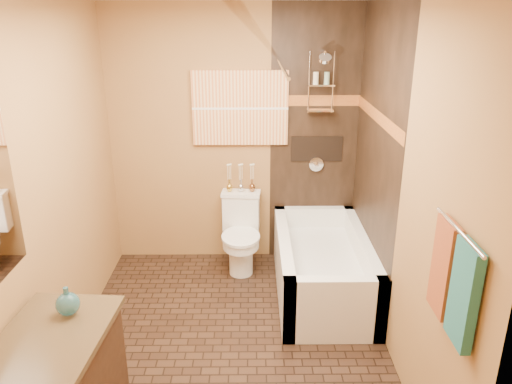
{
  "coord_description": "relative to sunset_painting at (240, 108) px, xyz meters",
  "views": [
    {
      "loc": [
        0.17,
        -3.19,
        2.45
      ],
      "look_at": [
        0.2,
        0.4,
        1.11
      ],
      "focal_mm": 35.0,
      "sensor_mm": 36.0,
      "label": 1
    }
  ],
  "objects": [
    {
      "name": "floor",
      "position": [
        -0.06,
        -1.48,
        -1.55
      ],
      "size": [
        3.0,
        3.0,
        0.0
      ],
      "primitive_type": "plane",
      "color": "black",
      "rests_on": "ground"
    },
    {
      "name": "wall_left",
      "position": [
        -1.26,
        -1.48,
        -0.3
      ],
      "size": [
        0.02,
        3.0,
        2.5
      ],
      "primitive_type": "cube",
      "color": "olive",
      "rests_on": "floor"
    },
    {
      "name": "wall_right",
      "position": [
        1.14,
        -1.48,
        -0.3
      ],
      "size": [
        0.02,
        3.0,
        2.5
      ],
      "primitive_type": "cube",
      "color": "olive",
      "rests_on": "floor"
    },
    {
      "name": "wall_back",
      "position": [
        -0.06,
        0.02,
        -0.3
      ],
      "size": [
        2.4,
        0.02,
        2.5
      ],
      "primitive_type": "cube",
      "color": "olive",
      "rests_on": "floor"
    },
    {
      "name": "wall_front",
      "position": [
        -0.06,
        -2.98,
        -0.3
      ],
      "size": [
        2.4,
        0.02,
        2.5
      ],
      "primitive_type": "cube",
      "color": "olive",
      "rests_on": "floor"
    },
    {
      "name": "alcove_tile_back",
      "position": [
        0.71,
        0.01,
        -0.3
      ],
      "size": [
        0.85,
        0.01,
        2.5
      ],
      "primitive_type": "cube",
      "color": "black",
      "rests_on": "wall_back"
    },
    {
      "name": "alcove_tile_right",
      "position": [
        1.13,
        -0.73,
        -0.3
      ],
      "size": [
        0.01,
        1.5,
        2.5
      ],
      "primitive_type": "cube",
      "color": "black",
      "rests_on": "wall_right"
    },
    {
      "name": "mosaic_band_back",
      "position": [
        0.71,
        0.0,
        0.07
      ],
      "size": [
        0.85,
        0.01,
        0.1
      ],
      "primitive_type": "cube",
      "color": "brown",
      "rests_on": "alcove_tile_back"
    },
    {
      "name": "mosaic_band_right",
      "position": [
        1.12,
        -0.73,
        0.07
      ],
      "size": [
        0.01,
        1.5,
        0.1
      ],
      "primitive_type": "cube",
      "color": "brown",
      "rests_on": "alcove_tile_right"
    },
    {
      "name": "alcove_niche",
      "position": [
        0.74,
        0.01,
        -0.4
      ],
      "size": [
        0.5,
        0.01,
        0.25
      ],
      "primitive_type": "cube",
      "color": "black",
      "rests_on": "alcove_tile_back"
    },
    {
      "name": "shower_fixtures",
      "position": [
        0.74,
        -0.1,
        0.12
      ],
      "size": [
        0.24,
        0.33,
        1.16
      ],
      "color": "silver",
      "rests_on": "floor"
    },
    {
      "name": "curtain_rod",
      "position": [
        0.34,
        -0.73,
        0.47
      ],
      "size": [
        0.03,
        1.55,
        0.03
      ],
      "primitive_type": "cylinder",
      "rotation": [
        1.57,
        0.0,
        0.0
      ],
      "color": "silver",
      "rests_on": "wall_back"
    },
    {
      "name": "towel_bar",
      "position": [
        1.09,
        -2.53,
        -0.1
      ],
      "size": [
        0.02,
        0.55,
        0.02
      ],
      "primitive_type": "cylinder",
      "rotation": [
        1.57,
        0.0,
        0.0
      ],
      "color": "silver",
      "rests_on": "wall_right"
    },
    {
      "name": "towel_teal",
      "position": [
        1.1,
        -2.66,
        -0.37
      ],
      "size": [
        0.05,
        0.22,
        0.52
      ],
      "primitive_type": "cube",
      "color": "#1C5E5A",
      "rests_on": "towel_bar"
    },
    {
      "name": "towel_rust",
      "position": [
        1.1,
        -2.4,
        -0.37
      ],
      "size": [
        0.05,
        0.22,
        0.52
      ],
      "primitive_type": "cube",
      "color": "maroon",
      "rests_on": "towel_bar"
    },
    {
      "name": "sunset_painting",
      "position": [
        0.0,
        0.0,
        0.0
      ],
      "size": [
        0.9,
        0.04,
        0.7
      ],
      "primitive_type": "cube",
      "color": "#D56832",
      "rests_on": "wall_back"
    },
    {
      "name": "bathtub",
      "position": [
        0.74,
        -0.73,
        -1.33
      ],
      "size": [
        0.8,
        1.5,
        0.55
      ],
      "color": "white",
      "rests_on": "floor"
    },
    {
      "name": "toilet",
      "position": [
        -0.0,
        -0.25,
        -1.17
      ],
      "size": [
        0.39,
        0.57,
        0.74
      ],
      "rotation": [
        0.0,
        0.0,
        -0.09
      ],
      "color": "white",
      "rests_on": "floor"
    },
    {
      "name": "teal_bottle",
      "position": [
        -0.94,
        -2.24,
        -0.66
      ],
      "size": [
        0.17,
        0.17,
        0.21
      ],
      "primitive_type": null,
      "rotation": [
        0.0,
        0.0,
        0.31
      ],
      "color": "#235D69",
      "rests_on": "vanity"
    },
    {
      "name": "bud_vases",
      "position": [
        -0.0,
        -0.09,
        -0.66
      ],
      "size": [
        0.28,
        0.06,
        0.28
      ],
      "color": "gold",
      "rests_on": "toilet"
    }
  ]
}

